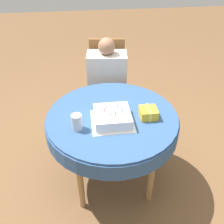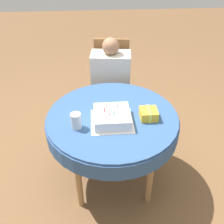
{
  "view_description": "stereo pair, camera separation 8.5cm",
  "coord_description": "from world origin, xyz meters",
  "px_view_note": "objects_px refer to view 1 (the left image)",
  "views": [
    {
      "loc": [
        -0.21,
        -1.69,
        2.01
      ],
      "look_at": [
        -0.0,
        -0.02,
        0.79
      ],
      "focal_mm": 42.0,
      "sensor_mm": 36.0,
      "label": 1
    },
    {
      "loc": [
        -0.13,
        -1.7,
        2.01
      ],
      "look_at": [
        -0.0,
        -0.02,
        0.79
      ],
      "focal_mm": 42.0,
      "sensor_mm": 36.0,
      "label": 2
    }
  ],
  "objects_px": {
    "chair": "(107,84)",
    "birthday_cake": "(112,117)",
    "gift_box": "(148,113)",
    "person": "(107,78)",
    "drinking_glass": "(77,122)"
  },
  "relations": [
    {
      "from": "drinking_glass",
      "to": "person",
      "type": "bearing_deg",
      "value": 69.91
    },
    {
      "from": "birthday_cake",
      "to": "drinking_glass",
      "type": "relative_size",
      "value": 2.2
    },
    {
      "from": "chair",
      "to": "drinking_glass",
      "type": "bearing_deg",
      "value": -102.09
    },
    {
      "from": "chair",
      "to": "birthday_cake",
      "type": "relative_size",
      "value": 3.67
    },
    {
      "from": "person",
      "to": "drinking_glass",
      "type": "bearing_deg",
      "value": -103.43
    },
    {
      "from": "chair",
      "to": "birthday_cake",
      "type": "xyz_separation_m",
      "value": [
        -0.06,
        -0.93,
        0.24
      ]
    },
    {
      "from": "drinking_glass",
      "to": "gift_box",
      "type": "bearing_deg",
      "value": 8.2
    },
    {
      "from": "chair",
      "to": "drinking_glass",
      "type": "xyz_separation_m",
      "value": [
        -0.33,
        -0.98,
        0.26
      ]
    },
    {
      "from": "chair",
      "to": "drinking_glass",
      "type": "height_order",
      "value": "chair"
    },
    {
      "from": "person",
      "to": "drinking_glass",
      "type": "distance_m",
      "value": 0.94
    },
    {
      "from": "chair",
      "to": "birthday_cake",
      "type": "bearing_deg",
      "value": -86.93
    },
    {
      "from": "chair",
      "to": "drinking_glass",
      "type": "relative_size",
      "value": 8.08
    },
    {
      "from": "chair",
      "to": "person",
      "type": "distance_m",
      "value": 0.17
    },
    {
      "from": "chair",
      "to": "gift_box",
      "type": "relative_size",
      "value": 7.24
    },
    {
      "from": "drinking_glass",
      "to": "chair",
      "type": "bearing_deg",
      "value": 71.25
    }
  ]
}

